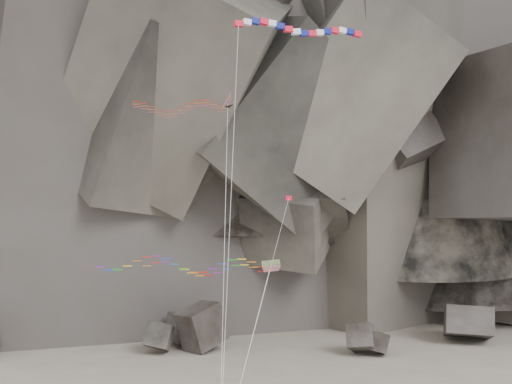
{
  "coord_description": "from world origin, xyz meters",
  "views": [
    {
      "loc": [
        2.33,
        -46.74,
        16.9
      ],
      "look_at": [
        2.4,
        6.0,
        18.74
      ],
      "focal_mm": 45.0,
      "sensor_mm": 36.0,
      "label": 1
    }
  ],
  "objects_px": {
    "banner_kite": "(299,31)",
    "pennant_kite": "(276,245)",
    "delta_kite": "(175,107)",
    "parafoil_kite": "(177,265)"
  },
  "relations": [
    {
      "from": "pennant_kite",
      "to": "banner_kite",
      "type": "bearing_deg",
      "value": 5.5
    },
    {
      "from": "delta_kite",
      "to": "parafoil_kite",
      "type": "distance_m",
      "value": 13.32
    },
    {
      "from": "banner_kite",
      "to": "pennant_kite",
      "type": "xyz_separation_m",
      "value": [
        -1.78,
        -1.3,
        -16.03
      ]
    },
    {
      "from": "delta_kite",
      "to": "parafoil_kite",
      "type": "height_order",
      "value": "delta_kite"
    },
    {
      "from": "parafoil_kite",
      "to": "pennant_kite",
      "type": "distance_m",
      "value": 8.13
    },
    {
      "from": "delta_kite",
      "to": "parafoil_kite",
      "type": "bearing_deg",
      "value": -58.96
    },
    {
      "from": "banner_kite",
      "to": "pennant_kite",
      "type": "relative_size",
      "value": 1.79
    },
    {
      "from": "delta_kite",
      "to": "parafoil_kite",
      "type": "relative_size",
      "value": 1.72
    },
    {
      "from": "banner_kite",
      "to": "pennant_kite",
      "type": "height_order",
      "value": "banner_kite"
    },
    {
      "from": "parafoil_kite",
      "to": "banner_kite",
      "type": "bearing_deg",
      "value": -5.37
    }
  ]
}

